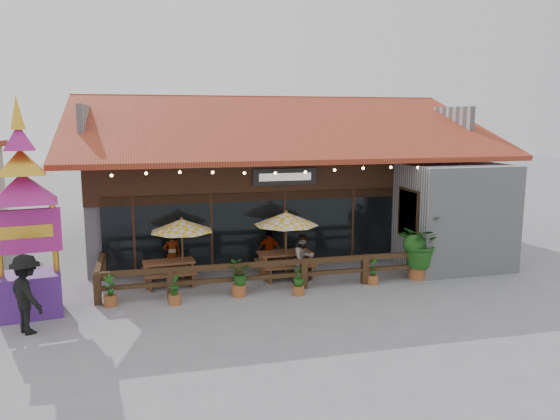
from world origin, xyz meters
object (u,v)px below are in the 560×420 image
object	(u,v)px
picnic_table_right	(285,260)
thai_sign_tower	(23,194)
tropical_plant	(418,243)
umbrella_left	(182,226)
picnic_table_left	(169,269)
pedestrian	(27,294)
umbrella_right	(286,219)

from	to	relation	value
picnic_table_right	thai_sign_tower	bearing A→B (deg)	-166.15
thai_sign_tower	tropical_plant	bearing A→B (deg)	2.59
umbrella_left	picnic_table_left	world-z (taller)	umbrella_left
tropical_plant	pedestrian	world-z (taller)	tropical_plant
tropical_plant	thai_sign_tower	bearing A→B (deg)	-177.41
umbrella_left	pedestrian	distance (m)	5.15
umbrella_left	thai_sign_tower	bearing A→B (deg)	-154.90
umbrella_left	pedestrian	world-z (taller)	umbrella_left
picnic_table_left	picnic_table_right	distance (m)	3.74
picnic_table_right	umbrella_left	bearing A→B (deg)	178.40
picnic_table_right	thai_sign_tower	distance (m)	8.07
picnic_table_right	tropical_plant	size ratio (longest dim) A/B	0.88
picnic_table_right	thai_sign_tower	xyz separation A→B (m)	(-7.39, -1.82, 2.68)
picnic_table_right	tropical_plant	world-z (taller)	tropical_plant
picnic_table_right	thai_sign_tower	size ratio (longest dim) A/B	0.29
tropical_plant	umbrella_right	bearing A→B (deg)	163.95
umbrella_right	picnic_table_left	xyz separation A→B (m)	(-3.74, 0.18, -1.44)
umbrella_left	tropical_plant	distance (m)	7.54
umbrella_right	tropical_plant	distance (m)	4.32
tropical_plant	pedestrian	xyz separation A→B (m)	(-11.31, -1.81, -0.21)
tropical_plant	picnic_table_right	bearing A→B (deg)	162.26
umbrella_left	pedestrian	size ratio (longest dim) A/B	1.30
umbrella_left	thai_sign_tower	distance (m)	4.72
umbrella_right	picnic_table_right	bearing A→B (deg)	89.15
umbrella_left	thai_sign_tower	xyz separation A→B (m)	(-4.09, -1.91, 1.39)
tropical_plant	pedestrian	bearing A→B (deg)	-170.89
picnic_table_left	tropical_plant	xyz separation A→B (m)	(7.82, -1.35, 0.67)
thai_sign_tower	pedestrian	bearing A→B (deg)	-82.90
tropical_plant	umbrella_left	bearing A→B (deg)	169.28
umbrella_right	picnic_table_left	world-z (taller)	umbrella_right
picnic_table_left	tropical_plant	size ratio (longest dim) A/B	0.81
picnic_table_left	thai_sign_tower	bearing A→B (deg)	-152.89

